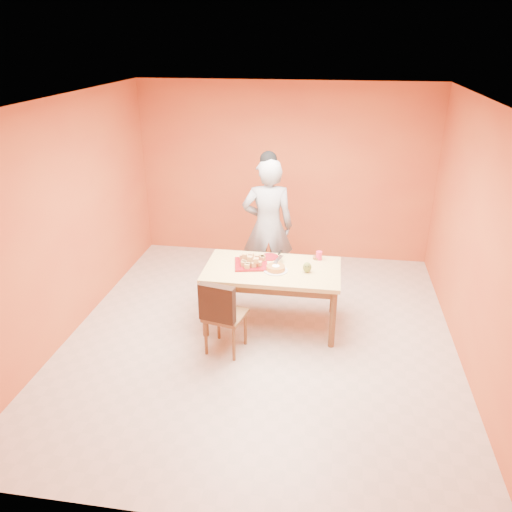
% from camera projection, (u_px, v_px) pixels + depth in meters
% --- Properties ---
extents(floor, '(5.00, 5.00, 0.00)m').
position_uv_depth(floor, '(260.00, 336.00, 5.94)').
color(floor, beige).
rests_on(floor, ground).
extents(ceiling, '(5.00, 5.00, 0.00)m').
position_uv_depth(ceiling, '(261.00, 101.00, 4.84)').
color(ceiling, white).
rests_on(ceiling, wall_back).
extents(wall_back, '(4.50, 0.00, 4.50)m').
position_uv_depth(wall_back, '(285.00, 173.00, 7.64)').
color(wall_back, '#CD632F').
rests_on(wall_back, floor).
extents(wall_left, '(0.00, 5.00, 5.00)m').
position_uv_depth(wall_left, '(67.00, 220.00, 5.70)').
color(wall_left, '#CD632F').
rests_on(wall_left, floor).
extents(wall_right, '(0.00, 5.00, 5.00)m').
position_uv_depth(wall_right, '(479.00, 243.00, 5.07)').
color(wall_right, '#CD632F').
rests_on(wall_right, floor).
extents(dining_table, '(1.60, 0.90, 0.76)m').
position_uv_depth(dining_table, '(272.00, 275.00, 5.94)').
color(dining_table, '#EDD27C').
rests_on(dining_table, floor).
extents(dining_chair, '(0.50, 0.56, 0.91)m').
position_uv_depth(dining_chair, '(225.00, 314.00, 5.50)').
color(dining_chair, brown).
rests_on(dining_chair, floor).
extents(pastry_pile, '(0.35, 0.35, 0.11)m').
position_uv_depth(pastry_pile, '(251.00, 259.00, 5.95)').
color(pastry_pile, tan).
rests_on(pastry_pile, pastry_platter).
extents(person, '(0.75, 0.55, 1.87)m').
position_uv_depth(person, '(268.00, 227.00, 6.66)').
color(person, gray).
rests_on(person, floor).
extents(pastry_platter, '(0.45, 0.45, 0.02)m').
position_uv_depth(pastry_platter, '(251.00, 264.00, 5.98)').
color(pastry_platter, maroon).
rests_on(pastry_platter, dining_table).
extents(red_dinner_plate, '(0.23, 0.23, 0.01)m').
position_uv_depth(red_dinner_plate, '(270.00, 257.00, 6.18)').
color(red_dinner_plate, maroon).
rests_on(red_dinner_plate, dining_table).
extents(white_cake_plate, '(0.31, 0.31, 0.01)m').
position_uv_depth(white_cake_plate, '(276.00, 270.00, 5.83)').
color(white_cake_plate, silver).
rests_on(white_cake_plate, dining_table).
extents(sponge_cake, '(0.27, 0.27, 0.05)m').
position_uv_depth(sponge_cake, '(276.00, 268.00, 5.82)').
color(sponge_cake, orange).
rests_on(sponge_cake, white_cake_plate).
extents(cake_server, '(0.10, 0.26, 0.01)m').
position_uv_depth(cake_server, '(278.00, 259.00, 5.97)').
color(cake_server, silver).
rests_on(cake_server, sponge_cake).
extents(egg_ornament, '(0.11, 0.09, 0.13)m').
position_uv_depth(egg_ornament, '(307.00, 267.00, 5.77)').
color(egg_ornament, olive).
rests_on(egg_ornament, dining_table).
extents(magenta_glass, '(0.09, 0.09, 0.11)m').
position_uv_depth(magenta_glass, '(319.00, 256.00, 6.11)').
color(magenta_glass, '#E0214E').
rests_on(magenta_glass, dining_table).
extents(checker_tin, '(0.13, 0.13, 0.03)m').
position_uv_depth(checker_tin, '(317.00, 258.00, 6.14)').
color(checker_tin, '#3C2110').
rests_on(checker_tin, dining_table).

